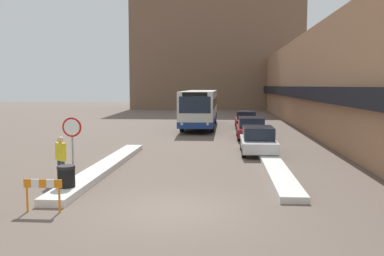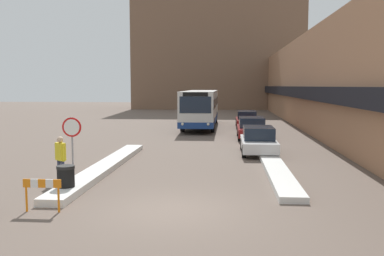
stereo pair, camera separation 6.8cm
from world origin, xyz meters
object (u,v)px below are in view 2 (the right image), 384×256
Objects in this scene: pedestrian at (61,155)px; trash_bin at (66,180)px; parked_car_middle at (252,128)px; city_bus at (201,107)px; parked_car_back at (247,119)px; stop_sign at (72,134)px; parked_car_front at (258,140)px; construction_barricade at (42,189)px.

pedestrian is 1.81× the size of trash_bin.
pedestrian is (-7.67, -13.98, 0.30)m from parked_car_middle.
city_bus is 8.60m from parked_car_middle.
parked_car_back is 24.29m from trash_bin.
stop_sign is 3.08m from trash_bin.
parked_car_front is (3.91, -14.06, -1.01)m from city_bus.
city_bus reaches higher than trash_bin.
city_bus reaches higher than parked_car_back.
pedestrian is (-7.67, -7.50, 0.32)m from parked_car_front.
parked_car_back is 4.35× the size of construction_barricade.
stop_sign reaches higher than construction_barricade.
parked_car_front is 12.97m from construction_barricade.
parked_car_back is (3.91, 0.16, -1.02)m from city_bus.
parked_car_back is 2.79× the size of pedestrian.
parked_car_middle is 4.11× the size of construction_barricade.
stop_sign is 4.89m from construction_barricade.
parked_car_front is 6.47m from parked_car_middle.
stop_sign is at bearing -120.84° from parked_car_middle.
city_bus is at bearing -177.60° from parked_car_back.
parked_car_back is at bearing 74.96° from construction_barricade.
pedestrian is 1.56× the size of construction_barricade.
stop_sign reaches higher than trash_bin.
city_bus reaches higher than stop_sign.
parked_car_front is at bearing 86.60° from pedestrian.
city_bus is 2.79× the size of parked_car_middle.
parked_car_front is 0.88× the size of parked_car_back.
parked_car_back is at bearing 112.79° from pedestrian.
parked_car_middle reaches higher than parked_car_front.
city_bus is 21.90m from pedestrian.
pedestrian is at bearing -109.44° from parked_car_back.
parked_car_middle is 18.80m from construction_barricade.
construction_barricade is at bearing -79.60° from stop_sign.
city_bus is at bearing 82.68° from trash_bin.
pedestrian reaches higher than parked_car_front.
parked_car_middle is at bearing 90.00° from parked_car_front.
city_bus is 7.36× the size of pedestrian.
stop_sign reaches higher than parked_car_front.
parked_car_middle is at bearing -62.75° from city_bus.
construction_barricade is (-6.79, -11.05, -0.04)m from parked_car_front.
parked_car_middle is at bearing -90.00° from parked_car_back.
city_bus is 11.48× the size of construction_barricade.
construction_barricade is (-6.79, -25.28, -0.04)m from parked_car_back.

